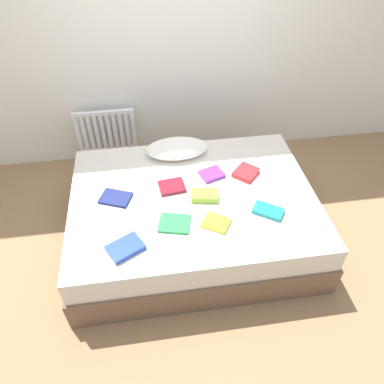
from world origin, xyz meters
The scene contains 14 objects.
ground_plane centered at (0.00, 0.00, 0.00)m, with size 8.00×8.00×0.00m, color #93704C.
back_wall centered at (0.00, 1.35, 1.40)m, with size 6.00×0.10×2.80m, color silver.
bed centered at (0.00, 0.00, 0.25)m, with size 2.00×1.50×0.50m.
radiator centered at (-0.74, 1.20, 0.38)m, with size 0.62×0.04×0.49m.
pillow centered at (-0.06, 0.55, 0.57)m, with size 0.56×0.31×0.13m, color white.
textbook_green centered at (-0.18, -0.30, 0.51)m, with size 0.23×0.19×0.02m, color green.
textbook_lime centered at (0.09, -0.05, 0.52)m, with size 0.21×0.13×0.05m, color #8CC638.
textbook_blue centered at (-0.54, -0.48, 0.52)m, with size 0.24×0.17×0.04m, color #2847B7.
textbook_teal centered at (0.54, -0.28, 0.52)m, with size 0.23×0.13×0.03m, color teal.
textbook_navy centered at (-0.62, 0.04, 0.51)m, with size 0.23×0.17×0.02m, color navy.
textbook_maroon centered at (-0.16, 0.10, 0.51)m, with size 0.21×0.17×0.03m, color maroon.
textbook_red centered at (0.48, 0.18, 0.52)m, with size 0.20×0.17×0.04m, color red.
textbook_yellow centered at (0.12, -0.34, 0.51)m, with size 0.19×0.16×0.02m, color yellow.
textbook_purple centered at (0.19, 0.21, 0.52)m, with size 0.19×0.16×0.03m, color purple.
Camera 1 is at (-0.32, -2.12, 2.51)m, focal length 34.09 mm.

